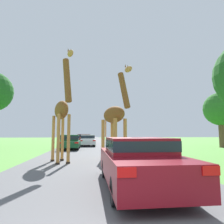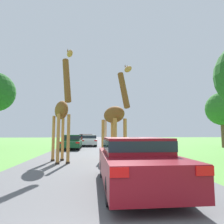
{
  "view_description": "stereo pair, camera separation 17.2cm",
  "coord_description": "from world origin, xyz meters",
  "px_view_note": "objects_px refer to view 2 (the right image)",
  "views": [
    {
      "loc": [
        -0.27,
        -1.44,
        1.46
      ],
      "look_at": [
        1.01,
        9.74,
        2.69
      ],
      "focal_mm": 32.0,
      "sensor_mm": 36.0,
      "label": 1
    },
    {
      "loc": [
        -0.1,
        -1.46,
        1.46
      ],
      "look_at": [
        1.01,
        9.74,
        2.69
      ],
      "focal_mm": 32.0,
      "sensor_mm": 36.0,
      "label": 2
    }
  ],
  "objects_px": {
    "giraffe_companion": "(62,110)",
    "car_lead_maroon": "(135,160)",
    "car_far_ahead": "(86,139)",
    "car_queue_right": "(89,140)",
    "giraffe_near_road": "(115,116)",
    "car_queue_left": "(72,142)",
    "tree_left_edge": "(223,109)"
  },
  "relations": [
    {
      "from": "giraffe_companion",
      "to": "car_far_ahead",
      "type": "bearing_deg",
      "value": -113.16
    },
    {
      "from": "car_lead_maroon",
      "to": "car_far_ahead",
      "type": "xyz_separation_m",
      "value": [
        -2.07,
        23.63,
        0.03
      ]
    },
    {
      "from": "giraffe_companion",
      "to": "car_far_ahead",
      "type": "relative_size",
      "value": 1.27
    },
    {
      "from": "giraffe_companion",
      "to": "car_queue_left",
      "type": "relative_size",
      "value": 1.3
    },
    {
      "from": "car_lead_maroon",
      "to": "car_queue_right",
      "type": "xyz_separation_m",
      "value": [
        -1.5,
        18.79,
        -0.01
      ]
    },
    {
      "from": "car_lead_maroon",
      "to": "car_far_ahead",
      "type": "relative_size",
      "value": 1.03
    },
    {
      "from": "giraffe_companion",
      "to": "car_lead_maroon",
      "type": "distance_m",
      "value": 6.0
    },
    {
      "from": "car_far_ahead",
      "to": "tree_left_edge",
      "type": "relative_size",
      "value": 0.73
    },
    {
      "from": "giraffe_near_road",
      "to": "car_lead_maroon",
      "type": "bearing_deg",
      "value": 64.89
    },
    {
      "from": "giraffe_companion",
      "to": "tree_left_edge",
      "type": "bearing_deg",
      "value": -169.45
    },
    {
      "from": "giraffe_companion",
      "to": "car_lead_maroon",
      "type": "bearing_deg",
      "value": 98.11
    },
    {
      "from": "car_queue_left",
      "to": "car_lead_maroon",
      "type": "bearing_deg",
      "value": -77.27
    },
    {
      "from": "giraffe_near_road",
      "to": "car_queue_left",
      "type": "relative_size",
      "value": 1.18
    },
    {
      "from": "giraffe_near_road",
      "to": "car_queue_left",
      "type": "distance_m",
      "value": 9.06
    },
    {
      "from": "car_far_ahead",
      "to": "tree_left_edge",
      "type": "xyz_separation_m",
      "value": [
        14.95,
        -9.06,
        3.34
      ]
    },
    {
      "from": "car_queue_right",
      "to": "tree_left_edge",
      "type": "xyz_separation_m",
      "value": [
        14.38,
        -4.23,
        3.38
      ]
    },
    {
      "from": "giraffe_near_road",
      "to": "car_far_ahead",
      "type": "bearing_deg",
      "value": -107.59
    },
    {
      "from": "car_queue_left",
      "to": "car_far_ahead",
      "type": "relative_size",
      "value": 0.98
    },
    {
      "from": "giraffe_companion",
      "to": "car_lead_maroon",
      "type": "xyz_separation_m",
      "value": [
        2.76,
        -4.94,
        -1.98
      ]
    },
    {
      "from": "car_lead_maroon",
      "to": "tree_left_edge",
      "type": "distance_m",
      "value": 19.73
    },
    {
      "from": "giraffe_near_road",
      "to": "tree_left_edge",
      "type": "distance_m",
      "value": 15.77
    },
    {
      "from": "giraffe_companion",
      "to": "tree_left_edge",
      "type": "height_order",
      "value": "tree_left_edge"
    },
    {
      "from": "giraffe_near_road",
      "to": "giraffe_companion",
      "type": "bearing_deg",
      "value": -12.93
    },
    {
      "from": "car_queue_right",
      "to": "giraffe_near_road",
      "type": "bearing_deg",
      "value": -83.25
    },
    {
      "from": "giraffe_near_road",
      "to": "car_queue_left",
      "type": "height_order",
      "value": "giraffe_near_road"
    },
    {
      "from": "giraffe_near_road",
      "to": "car_queue_right",
      "type": "bearing_deg",
      "value": -107.58
    },
    {
      "from": "car_lead_maroon",
      "to": "tree_left_edge",
      "type": "relative_size",
      "value": 0.75
    },
    {
      "from": "giraffe_companion",
      "to": "car_queue_left",
      "type": "xyz_separation_m",
      "value": [
        -0.37,
        8.88,
        -1.98
      ]
    },
    {
      "from": "tree_left_edge",
      "to": "giraffe_near_road",
      "type": "bearing_deg",
      "value": -144.76
    },
    {
      "from": "car_queue_right",
      "to": "tree_left_edge",
      "type": "distance_m",
      "value": 15.37
    },
    {
      "from": "giraffe_companion",
      "to": "car_far_ahead",
      "type": "height_order",
      "value": "giraffe_companion"
    },
    {
      "from": "car_queue_right",
      "to": "car_far_ahead",
      "type": "xyz_separation_m",
      "value": [
        -0.57,
        4.83,
        0.04
      ]
    }
  ]
}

